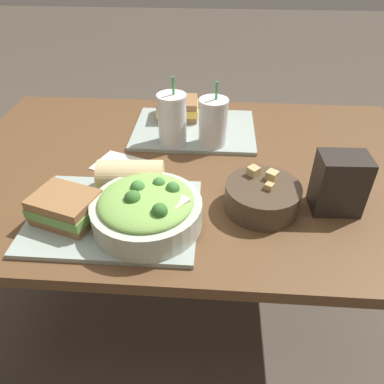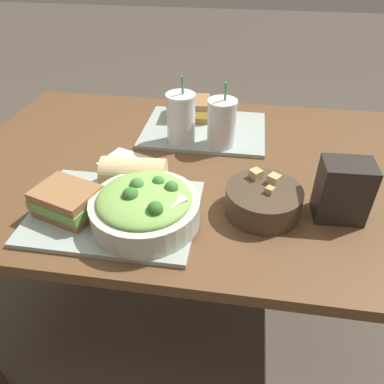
{
  "view_description": "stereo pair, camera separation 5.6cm",
  "coord_description": "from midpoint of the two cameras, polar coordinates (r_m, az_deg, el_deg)",
  "views": [
    {
      "loc": [
        0.07,
        -0.9,
        1.29
      ],
      "look_at": [
        0.02,
        -0.21,
        0.77
      ],
      "focal_mm": 35.0,
      "sensor_mm": 36.0,
      "label": 1
    },
    {
      "loc": [
        0.13,
        -0.89,
        1.29
      ],
      "look_at": [
        0.02,
        -0.21,
        0.77
      ],
      "focal_mm": 35.0,
      "sensor_mm": 36.0,
      "label": 2
    }
  ],
  "objects": [
    {
      "name": "ground_plane",
      "position": [
        1.57,
        1.47,
        -18.35
      ],
      "size": [
        12.0,
        12.0,
        0.0
      ],
      "primitive_type": "plane",
      "color": "#4C4238"
    },
    {
      "name": "dining_table",
      "position": [
        1.12,
        1.96,
        0.3
      ],
      "size": [
        1.35,
        0.88,
        0.72
      ],
      "color": "brown",
      "rests_on": "ground_plane"
    },
    {
      "name": "tray_near",
      "position": [
        0.89,
        -9.9,
        -3.06
      ],
      "size": [
        0.39,
        0.29,
        0.01
      ],
      "color": "#99A89E",
      "rests_on": "dining_table"
    },
    {
      "name": "tray_far",
      "position": [
        1.23,
        3.28,
        9.42
      ],
      "size": [
        0.39,
        0.29,
        0.01
      ],
      "color": "#99A89E",
      "rests_on": "dining_table"
    },
    {
      "name": "salad_bowl",
      "position": [
        0.82,
        -5.23,
        -2.22
      ],
      "size": [
        0.24,
        0.24,
        0.1
      ],
      "color": "beige",
      "rests_on": "tray_near"
    },
    {
      "name": "soup_bowl",
      "position": [
        0.89,
        12.6,
        -1.17
      ],
      "size": [
        0.18,
        0.18,
        0.09
      ],
      "color": "#473828",
      "rests_on": "dining_table"
    },
    {
      "name": "sandwich_near",
      "position": [
        0.89,
        -16.77,
        -1.35
      ],
      "size": [
        0.17,
        0.15,
        0.06
      ],
      "rotation": [
        0.0,
        0.0,
        -0.31
      ],
      "color": "olive",
      "rests_on": "tray_near"
    },
    {
      "name": "baguette_near",
      "position": [
        0.93,
        -7.0,
        2.81
      ],
      "size": [
        0.16,
        0.09,
        0.08
      ],
      "rotation": [
        0.0,
        0.0,
        1.63
      ],
      "color": "#DBBC84",
      "rests_on": "tray_near"
    },
    {
      "name": "sandwich_far",
      "position": [
        1.29,
        0.9,
        12.67
      ],
      "size": [
        0.14,
        0.12,
        0.06
      ],
      "rotation": [
        0.0,
        0.0,
        0.05
      ],
      "color": "olive",
      "rests_on": "tray_far"
    },
    {
      "name": "drink_cup_dark",
      "position": [
        1.12,
        -0.23,
        10.88
      ],
      "size": [
        0.09,
        0.09,
        0.2
      ],
      "color": "silver",
      "rests_on": "tray_far"
    },
    {
      "name": "drink_cup_red",
      "position": [
        1.11,
        5.99,
        10.18
      ],
      "size": [
        0.09,
        0.09,
        0.19
      ],
      "color": "silver",
      "rests_on": "tray_far"
    },
    {
      "name": "chip_bag",
      "position": [
        0.91,
        23.66,
        0.15
      ],
      "size": [
        0.11,
        0.08,
        0.14
      ],
      "rotation": [
        0.0,
        0.0,
        0.04
      ],
      "color": "#28231E",
      "rests_on": "dining_table"
    },
    {
      "name": "napkin_folded",
      "position": [
        1.07,
        -8.12,
        4.44
      ],
      "size": [
        0.18,
        0.15,
        0.0
      ],
      "color": "silver",
      "rests_on": "dining_table"
    }
  ]
}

